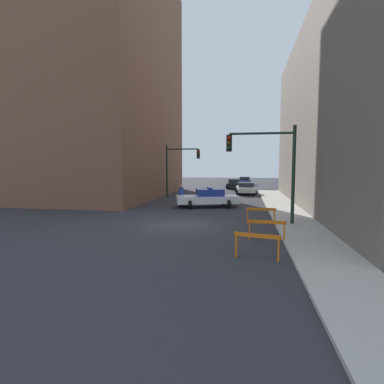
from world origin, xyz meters
TOP-DOWN VIEW (x-y plane):
  - ground_plane at (0.00, 0.00)m, footprint 120.00×120.00m
  - sidewalk_right at (6.20, 0.00)m, footprint 2.40×44.00m
  - building_corner_left at (-12.00, 14.00)m, footprint 14.00×20.00m
  - traffic_light_near at (4.73, 0.95)m, footprint 3.64×0.35m
  - traffic_light_far at (-3.30, 13.74)m, footprint 3.44×0.35m
  - police_car at (0.60, 7.13)m, footprint 5.04×3.17m
  - parked_car_near at (3.44, 17.96)m, footprint 2.48×4.42m
  - parked_car_mid at (1.92, 25.65)m, footprint 2.42×4.38m
  - parked_car_far at (3.31, 33.41)m, footprint 2.30×4.31m
  - pedestrian_crossing at (-1.58, 7.56)m, footprint 0.49×0.49m
  - barrier_front at (3.82, -5.25)m, footprint 1.58×0.47m
  - barrier_mid at (4.32, -2.67)m, footprint 1.60×0.19m
  - barrier_back at (4.27, 1.05)m, footprint 1.60×0.20m

SIDE VIEW (x-z plane):
  - ground_plane at x=0.00m, z-range 0.00..0.00m
  - sidewalk_right at x=6.20m, z-range 0.00..0.12m
  - barrier_front at x=3.82m, z-range 0.17..1.07m
  - barrier_mid at x=4.32m, z-range 0.17..1.07m
  - barrier_back at x=4.27m, z-range 0.17..1.07m
  - parked_car_near at x=3.44m, z-range 0.02..1.33m
  - parked_car_mid at x=1.92m, z-range 0.02..1.33m
  - parked_car_far at x=3.31m, z-range 0.02..1.33m
  - police_car at x=0.60m, z-range -0.04..1.48m
  - pedestrian_crossing at x=-1.58m, z-range 0.03..1.69m
  - traffic_light_far at x=-3.30m, z-range 0.80..6.00m
  - traffic_light_near at x=4.73m, z-range 0.93..6.13m
  - building_corner_left at x=-12.00m, z-range 0.00..24.04m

